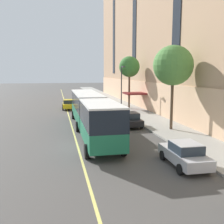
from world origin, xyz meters
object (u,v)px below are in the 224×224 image
(parked_car_silver_0, at_px, (184,154))
(parked_car_black_7, at_px, (94,97))
(parked_car_navy_4, at_px, (105,104))
(parked_car_champagne_1, at_px, (100,100))
(street_tree_mid_block, at_px, (173,66))
(street_lamp, at_px, (122,83))
(city_bus, at_px, (91,111))
(taxi_cab, at_px, (68,104))
(parked_car_white_5, at_px, (117,111))
(parked_car_black_6, at_px, (130,119))
(street_tree_far_uptown, at_px, (129,67))

(parked_car_silver_0, distance_m, parked_car_black_7, 39.70)
(parked_car_silver_0, bearing_deg, parked_car_navy_4, 89.88)
(parked_car_navy_4, height_order, parked_car_black_7, same)
(parked_car_champagne_1, xyz_separation_m, parked_car_navy_4, (-0.11, -6.17, 0.00))
(parked_car_black_7, xyz_separation_m, street_tree_mid_block, (3.48, -30.02, 5.67))
(street_tree_mid_block, height_order, street_lamp, street_tree_mid_block)
(city_bus, relative_size, street_tree_mid_block, 2.31)
(city_bus, bearing_deg, parked_car_champagne_1, 78.43)
(city_bus, distance_m, street_tree_mid_block, 9.17)
(parked_car_silver_0, bearing_deg, street_tree_mid_block, 69.91)
(street_tree_mid_block, bearing_deg, taxi_cab, 117.68)
(parked_car_silver_0, distance_m, street_tree_mid_block, 11.77)
(city_bus, relative_size, parked_car_silver_0, 4.48)
(taxi_cab, distance_m, street_lamp, 9.37)
(city_bus, xyz_separation_m, parked_car_champagne_1, (4.61, 22.51, -1.30))
(parked_car_white_5, bearing_deg, street_tree_mid_block, -69.61)
(parked_car_black_6, bearing_deg, parked_car_silver_0, -90.29)
(city_bus, xyz_separation_m, parked_car_black_7, (4.51, 28.90, -1.30))
(parked_car_black_7, bearing_deg, parked_car_navy_4, -90.03)
(parked_car_champagne_1, height_order, street_tree_far_uptown, street_tree_far_uptown)
(city_bus, xyz_separation_m, taxi_cab, (-1.41, 16.80, -1.31))
(parked_car_white_5, bearing_deg, taxi_cab, 124.61)
(parked_car_champagne_1, distance_m, parked_car_black_6, 20.77)
(parked_car_navy_4, bearing_deg, street_tree_mid_block, -78.70)
(parked_car_white_5, distance_m, parked_car_black_6, 6.46)
(city_bus, height_order, street_lamp, street_lamp)
(parked_car_black_7, relative_size, street_tree_far_uptown, 0.53)
(parked_car_champagne_1, distance_m, street_tree_mid_block, 24.53)
(street_tree_far_uptown, bearing_deg, parked_car_navy_4, 153.06)
(parked_car_navy_4, height_order, parked_car_white_5, same)
(parked_car_navy_4, distance_m, parked_car_black_7, 12.56)
(parked_car_silver_0, xyz_separation_m, parked_car_black_6, (0.06, 12.54, 0.00))
(street_lamp, bearing_deg, parked_car_silver_0, -94.63)
(parked_car_black_6, xyz_separation_m, street_tree_far_uptown, (3.48, 12.83, 5.86))
(parked_car_silver_0, relative_size, parked_car_black_6, 0.91)
(city_bus, height_order, street_tree_far_uptown, street_tree_far_uptown)
(parked_car_black_7, bearing_deg, taxi_cab, -116.07)
(parked_car_navy_4, xyz_separation_m, parked_car_black_7, (0.01, 12.56, -0.00))
(parked_car_black_6, relative_size, parked_car_black_7, 1.08)
(parked_car_black_7, height_order, street_tree_mid_block, street_tree_mid_block)
(taxi_cab, bearing_deg, street_lamp, -26.78)
(parked_car_white_5, height_order, street_tree_far_uptown, street_tree_far_uptown)
(street_tree_far_uptown, bearing_deg, parked_car_silver_0, -97.95)
(parked_car_navy_4, height_order, taxi_cab, same)
(city_bus, distance_m, parked_car_white_5, 9.45)
(parked_car_silver_0, xyz_separation_m, street_lamp, (1.92, 23.68, 3.45))
(street_tree_far_uptown, bearing_deg, parked_car_black_6, -105.17)
(parked_car_black_6, height_order, street_lamp, street_lamp)
(parked_car_champagne_1, xyz_separation_m, taxi_cab, (-6.02, -5.71, -0.00))
(parked_car_white_5, bearing_deg, parked_car_navy_4, 90.18)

